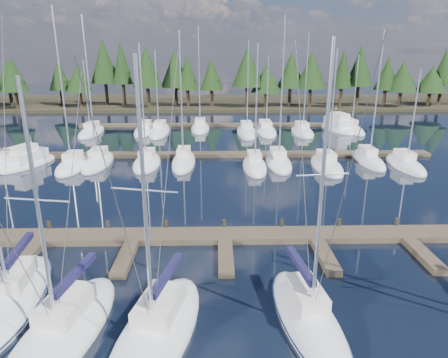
{
  "coord_description": "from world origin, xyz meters",
  "views": [
    {
      "loc": [
        -0.56,
        -6.24,
        11.97
      ],
      "look_at": [
        0.05,
        22.0,
        2.89
      ],
      "focal_mm": 32.0,
      "sensor_mm": 36.0,
      "label": 1
    }
  ],
  "objects_px": {
    "front_sailboat_3": "(158,331)",
    "front_sailboat_4": "(308,318)",
    "main_dock": "(225,240)",
    "front_sailboat_2": "(64,331)",
    "front_sailboat_1": "(14,298)",
    "motor_yacht_right": "(338,127)",
    "motor_yacht_left": "(28,162)"
  },
  "relations": [
    {
      "from": "front_sailboat_3",
      "to": "front_sailboat_4",
      "type": "xyz_separation_m",
      "value": [
        6.79,
        0.75,
        0.01
      ]
    },
    {
      "from": "main_dock",
      "to": "front_sailboat_2",
      "type": "xyz_separation_m",
      "value": [
        -7.29,
        -8.83,
        0.07
      ]
    },
    {
      "from": "front_sailboat_2",
      "to": "front_sailboat_4",
      "type": "distance_m",
      "value": 10.93
    },
    {
      "from": "front_sailboat_1",
      "to": "front_sailboat_2",
      "type": "relative_size",
      "value": 1.2
    },
    {
      "from": "main_dock",
      "to": "motor_yacht_right",
      "type": "xyz_separation_m",
      "value": [
        18.79,
        38.61,
        0.3
      ]
    },
    {
      "from": "front_sailboat_1",
      "to": "motor_yacht_left",
      "type": "relative_size",
      "value": 1.77
    },
    {
      "from": "motor_yacht_right",
      "to": "main_dock",
      "type": "bearing_deg",
      "value": -115.95
    },
    {
      "from": "main_dock",
      "to": "front_sailboat_2",
      "type": "height_order",
      "value": "front_sailboat_2"
    },
    {
      "from": "main_dock",
      "to": "front_sailboat_1",
      "type": "height_order",
      "value": "front_sailboat_1"
    },
    {
      "from": "motor_yacht_right",
      "to": "motor_yacht_left",
      "type": "bearing_deg",
      "value": -153.73
    },
    {
      "from": "main_dock",
      "to": "front_sailboat_1",
      "type": "relative_size",
      "value": 3.05
    },
    {
      "from": "main_dock",
      "to": "front_sailboat_3",
      "type": "xyz_separation_m",
      "value": [
        -3.16,
        -8.94,
        0.07
      ]
    },
    {
      "from": "front_sailboat_3",
      "to": "motor_yacht_left",
      "type": "height_order",
      "value": "front_sailboat_3"
    },
    {
      "from": "front_sailboat_1",
      "to": "front_sailboat_3",
      "type": "bearing_deg",
      "value": -18.97
    },
    {
      "from": "main_dock",
      "to": "motor_yacht_left",
      "type": "height_order",
      "value": "motor_yacht_left"
    },
    {
      "from": "motor_yacht_right",
      "to": "front_sailboat_3",
      "type": "bearing_deg",
      "value": -114.78
    },
    {
      "from": "front_sailboat_3",
      "to": "motor_yacht_left",
      "type": "distance_m",
      "value": 33.13
    },
    {
      "from": "main_dock",
      "to": "front_sailboat_4",
      "type": "relative_size",
      "value": 3.31
    },
    {
      "from": "front_sailboat_3",
      "to": "motor_yacht_right",
      "type": "height_order",
      "value": "front_sailboat_3"
    },
    {
      "from": "front_sailboat_3",
      "to": "motor_yacht_right",
      "type": "xyz_separation_m",
      "value": [
        21.95,
        47.54,
        0.23
      ]
    },
    {
      "from": "main_dock",
      "to": "motor_yacht_right",
      "type": "distance_m",
      "value": 42.94
    },
    {
      "from": "main_dock",
      "to": "motor_yacht_left",
      "type": "bearing_deg",
      "value": 138.01
    },
    {
      "from": "front_sailboat_4",
      "to": "front_sailboat_3",
      "type": "bearing_deg",
      "value": -173.67
    },
    {
      "from": "front_sailboat_4",
      "to": "motor_yacht_right",
      "type": "relative_size",
      "value": 1.38
    },
    {
      "from": "main_dock",
      "to": "front_sailboat_4",
      "type": "distance_m",
      "value": 8.95
    },
    {
      "from": "main_dock",
      "to": "motor_yacht_left",
      "type": "xyz_separation_m",
      "value": [
        -21.05,
        18.95,
        0.23
      ]
    },
    {
      "from": "front_sailboat_1",
      "to": "front_sailboat_2",
      "type": "xyz_separation_m",
      "value": [
        3.31,
        -2.45,
        -0.02
      ]
    },
    {
      "from": "front_sailboat_1",
      "to": "motor_yacht_left",
      "type": "distance_m",
      "value": 27.4
    },
    {
      "from": "front_sailboat_1",
      "to": "front_sailboat_4",
      "type": "relative_size",
      "value": 1.09
    },
    {
      "from": "front_sailboat_1",
      "to": "front_sailboat_4",
      "type": "bearing_deg",
      "value": -7.23
    },
    {
      "from": "main_dock",
      "to": "front_sailboat_3",
      "type": "height_order",
      "value": "front_sailboat_3"
    },
    {
      "from": "front_sailboat_2",
      "to": "front_sailboat_3",
      "type": "xyz_separation_m",
      "value": [
        4.12,
        -0.1,
        0.0
      ]
    }
  ]
}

